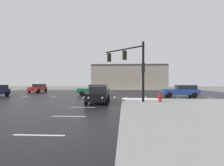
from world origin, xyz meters
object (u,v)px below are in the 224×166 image
(sedan_red, at_px, (38,88))
(sedan_black, at_px, (98,94))
(sedan_green, at_px, (95,90))
(traffic_signal_mast, at_px, (131,62))
(fire_hydrant, at_px, (160,98))
(sedan_blue, at_px, (182,91))

(sedan_red, distance_m, sedan_black, 22.14)
(sedan_green, relative_size, sedan_black, 1.01)
(traffic_signal_mast, bearing_deg, fire_hydrant, -157.38)
(fire_hydrant, relative_size, sedan_red, 0.17)
(sedan_blue, bearing_deg, sedan_green, -8.39)
(sedan_green, xyz_separation_m, sedan_blue, (11.76, -2.28, 0.00))
(sedan_blue, bearing_deg, fire_hydrant, 63.43)
(sedan_red, height_order, sedan_blue, same)
(traffic_signal_mast, bearing_deg, sedan_red, 1.88)
(fire_hydrant, distance_m, sedan_green, 12.35)
(sedan_black, height_order, sedan_blue, same)
(traffic_signal_mast, xyz_separation_m, sedan_green, (-4.93, 8.58, -3.12))
(sedan_green, bearing_deg, sedan_black, 103.76)
(sedan_red, bearing_deg, fire_hydrant, 48.48)
(traffic_signal_mast, height_order, sedan_red, traffic_signal_mast)
(sedan_red, bearing_deg, sedan_blue, 67.39)
(sedan_blue, bearing_deg, sedan_red, -20.16)
(sedan_green, xyz_separation_m, sedan_black, (1.80, -9.73, 0.00))
(sedan_red, height_order, sedan_green, same)
(traffic_signal_mast, relative_size, sedan_green, 1.23)
(fire_hydrant, bearing_deg, sedan_black, -179.92)
(sedan_black, bearing_deg, sedan_red, -143.23)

